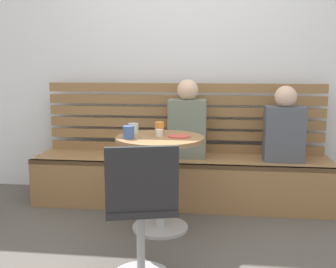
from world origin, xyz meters
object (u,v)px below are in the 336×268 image
person_child_left (284,128)px  cup_mug_blue (129,132)px  white_chair (141,208)px  plate_small (179,136)px  cup_espresso_small (159,133)px  booth_bench (181,181)px  person_adult (187,123)px  cafe_table (160,165)px  cup_tumbler_orange (160,128)px  cup_glass_short (133,128)px

person_child_left → cup_mug_blue: (-1.24, -0.70, 0.05)m
white_chair → plate_small: white_chair is taller
cup_espresso_small → plate_small: (0.15, 0.00, -0.02)m
booth_bench → person_adult: bearing=33.0°
cafe_table → plate_small: size_ratio=4.35×
cafe_table → person_adult: bearing=75.8°
cup_tumbler_orange → cup_glass_short: size_ratio=1.25×
person_child_left → cafe_table: bearing=-149.5°
booth_bench → cafe_table: bearing=-100.1°
cup_espresso_small → plate_small: size_ratio=0.33×
cup_tumbler_orange → plate_small: cup_tumbler_orange is taller
cafe_table → plate_small: plate_small is taller
booth_bench → person_child_left: person_child_left is taller
booth_bench → cup_glass_short: (-0.34, -0.47, 0.56)m
white_chair → cup_espresso_small: 0.87m
cafe_table → cup_mug_blue: cup_mug_blue is taller
person_adult → plate_small: person_adult is taller
person_child_left → white_chair: bearing=-125.7°
cup_mug_blue → cafe_table: bearing=25.2°
white_chair → plate_small: bearing=80.1°
cup_tumbler_orange → cafe_table: bearing=-80.9°
booth_bench → white_chair: (-0.10, -1.42, 0.24)m
person_adult → person_child_left: (0.85, -0.05, -0.02)m
cafe_table → cup_glass_short: size_ratio=9.25×
plate_small → person_adult: bearing=88.5°
person_child_left → cup_mug_blue: bearing=-150.4°
cafe_table → white_chair: size_ratio=0.87×
cafe_table → cup_glass_short: (-0.23, 0.14, 0.26)m
cup_espresso_small → plate_small: cup_espresso_small is taller
plate_small → white_chair: bearing=-99.9°
plate_small → cup_mug_blue: bearing=-163.3°
person_child_left → cup_espresso_small: bearing=-150.0°
cafe_table → cup_mug_blue: 0.36m
cafe_table → white_chair: 0.81m
booth_bench → person_child_left: bearing=-0.7°
person_child_left → cup_espresso_small: 1.18m
cup_espresso_small → cup_glass_short: cup_glass_short is taller
person_adult → cup_glass_short: bearing=-127.9°
white_chair → plate_small: size_ratio=5.00×
white_chair → cup_espresso_small: white_chair is taller
cafe_table → plate_small: (0.15, 0.01, 0.23)m
cup_tumbler_orange → cup_espresso_small: bearing=-83.8°
white_chair → person_child_left: bearing=54.3°
cafe_table → cup_espresso_small: bearing=129.7°
person_adult → cup_tumbler_orange: 0.58m
person_adult → cup_mug_blue: person_adult is taller
cafe_table → white_chair: white_chair is taller
white_chair → cup_glass_short: size_ratio=10.63×
cup_tumbler_orange → cup_glass_short: cup_tumbler_orange is taller
person_adult → cup_espresso_small: 0.66m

